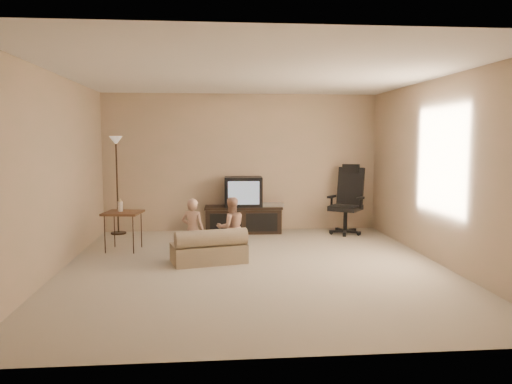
% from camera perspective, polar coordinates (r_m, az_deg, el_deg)
% --- Properties ---
extents(floor, '(5.50, 5.50, 0.00)m').
position_cam_1_polar(floor, '(6.63, -0.17, -8.59)').
color(floor, '#B6AC91').
rests_on(floor, ground).
extents(room_shell, '(5.50, 5.50, 5.50)m').
position_cam_1_polar(room_shell, '(6.42, -0.17, 4.64)').
color(room_shell, white).
rests_on(room_shell, floor).
extents(tv_stand, '(1.42, 0.56, 1.01)m').
position_cam_1_polar(tv_stand, '(8.99, -1.42, -2.01)').
color(tv_stand, black).
rests_on(tv_stand, floor).
extents(office_chair, '(0.79, 0.80, 1.23)m').
position_cam_1_polar(office_chair, '(9.02, 10.37, -1.91)').
color(office_chair, black).
rests_on(office_chair, floor).
extents(side_table, '(0.60, 0.60, 0.80)m').
position_cam_1_polar(side_table, '(7.79, -14.98, -2.33)').
color(side_table, brown).
rests_on(side_table, floor).
extents(floor_lamp, '(0.27, 0.27, 1.73)m').
position_cam_1_polar(floor_lamp, '(9.10, -15.65, 3.22)').
color(floor_lamp, black).
rests_on(floor_lamp, floor).
extents(child_sofa, '(1.08, 0.77, 0.48)m').
position_cam_1_polar(child_sofa, '(6.84, -5.35, -6.49)').
color(child_sofa, tan).
rests_on(child_sofa, floor).
extents(toddler_left, '(0.38, 0.32, 0.87)m').
position_cam_1_polar(toddler_left, '(6.91, -7.24, -4.34)').
color(toddler_left, tan).
rests_on(toddler_left, floor).
extents(toddler_right, '(0.46, 0.32, 0.86)m').
position_cam_1_polar(toddler_right, '(7.08, -2.87, -4.08)').
color(toddler_right, tan).
rests_on(toddler_right, floor).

